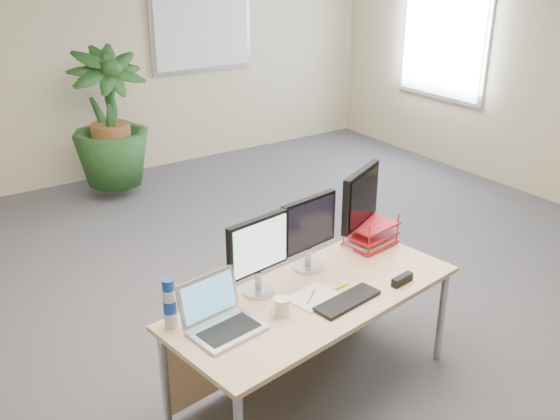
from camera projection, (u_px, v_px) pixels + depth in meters
floor at (324, 339)px, 4.27m from camera, size 8.00×8.00×0.00m
back_wall at (103, 57)px, 6.78m from camera, size 7.00×0.04×2.70m
whiteboard at (202, 31)px, 7.29m from camera, size 1.30×0.04×0.95m
window at (444, 32)px, 7.19m from camera, size 0.04×1.30×1.55m
desk at (303, 309)px, 3.64m from camera, size 1.84×0.99×0.67m
floor_plant at (110, 128)px, 6.38m from camera, size 0.86×0.86×1.50m
monitor_left at (258, 251)px, 3.43m from camera, size 0.41×0.19×0.46m
monitor_right at (309, 229)px, 3.70m from camera, size 0.42×0.19×0.46m
monitor_dark at (361, 203)px, 3.97m from camera, size 0.44×0.24×0.52m
laptop at (220, 317)px, 3.19m from camera, size 0.40×0.36×0.26m
keyboard at (347, 301)px, 3.43m from camera, size 0.43×0.20×0.02m
coffee_mug at (281, 307)px, 3.31m from camera, size 0.12×0.08×0.10m
spiral_notebook at (314, 297)px, 3.48m from camera, size 0.30×0.25×0.01m
orange_pen at (311, 296)px, 3.47m from camera, size 0.13×0.10×0.01m
yellow_highlighter at (339, 287)px, 3.58m from camera, size 0.13×0.03×0.02m
water_bottle at (170, 304)px, 3.18m from camera, size 0.07×0.07×0.27m
letter_tray at (371, 236)px, 4.07m from camera, size 0.35×0.28×0.15m
stapler at (402, 280)px, 3.62m from camera, size 0.16×0.06×0.05m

